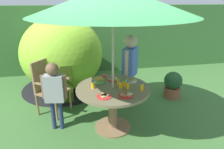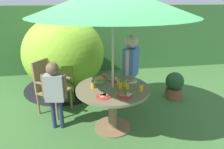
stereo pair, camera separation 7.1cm
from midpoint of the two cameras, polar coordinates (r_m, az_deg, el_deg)
name	(u,v)px [view 2 (the right image)]	position (r m, az deg, el deg)	size (l,w,h in m)	color
ground_plane	(113,128)	(3.46, 0.82, -14.96)	(10.00, 10.00, 0.02)	#3D6B33
hedge_backdrop	(95,38)	(6.07, -4.56, 10.38)	(9.00, 0.70, 1.86)	#33602D
garden_table	(113,98)	(3.17, 0.87, -6.77)	(1.15, 1.15, 0.73)	brown
patio_umbrella	(113,1)	(2.81, 1.04, 20.36)	(2.28, 2.28, 2.19)	#B7AD8C
wooden_chair	(49,84)	(3.84, -16.99, -2.70)	(0.65, 0.64, 1.00)	#93704C
dome_tent	(64,53)	(4.76, -13.06, 5.89)	(2.10, 2.10, 1.69)	#8CC633
potted_plant	(174,85)	(4.47, 17.79, -2.84)	(0.38, 0.38, 0.58)	brown
child_in_blue_shirt	(131,62)	(3.76, 5.95, 3.51)	(0.37, 0.42, 1.42)	brown
child_in_grey_shirt	(54,88)	(3.21, -15.52, -3.69)	(0.39, 0.21, 1.14)	navy
snack_bowl	(99,80)	(3.27, -3.03, -1.55)	(0.18, 0.18, 0.09)	#66B259
plate_mid_right	(132,81)	(3.33, 6.23, -1.77)	(0.19, 0.19, 0.03)	white
plate_near_left	(125,95)	(2.83, 4.47, -5.92)	(0.22, 0.22, 0.03)	red
plate_far_right	(104,96)	(2.80, -1.67, -6.12)	(0.21, 0.21, 0.03)	red
plate_center_back	(114,80)	(3.36, 1.22, -1.45)	(0.20, 0.20, 0.03)	red
juice_bottle_near_right	(93,84)	(3.05, -4.86, -2.86)	(0.05, 0.05, 0.13)	yellow
juice_bottle_far_left	(119,82)	(3.16, 2.57, -2.08)	(0.06, 0.06, 0.12)	yellow
juice_bottle_center_front	(128,85)	(3.03, 5.14, -3.10)	(0.05, 0.05, 0.12)	yellow
juice_bottle_mid_left	(121,85)	(3.05, 3.13, -2.96)	(0.05, 0.05, 0.12)	yellow
juice_bottle_front_edge	(141,87)	(2.99, 9.04, -3.63)	(0.05, 0.05, 0.13)	yellow
juice_bottle_back_edge	(124,83)	(3.11, 4.19, -2.58)	(0.05, 0.05, 0.11)	yellow
cup_near	(104,76)	(3.44, -1.63, -0.44)	(0.07, 0.07, 0.07)	#E04C47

